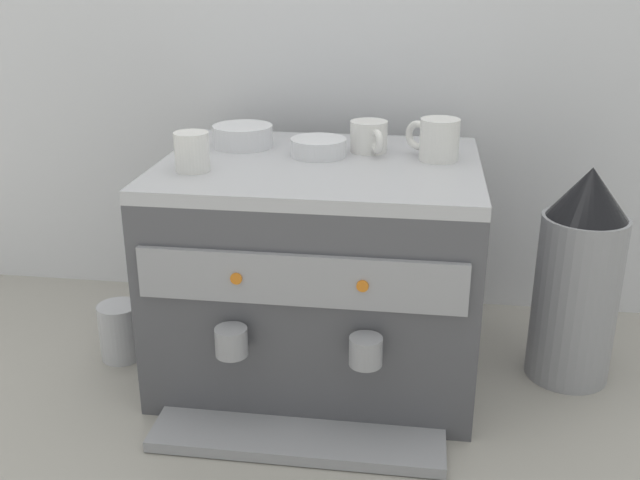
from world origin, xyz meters
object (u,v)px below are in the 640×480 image
object	(u,v)px
espresso_machine	(320,268)
ceramic_bowl_0	(243,136)
coffee_grinder	(578,279)
milk_pitcher	(120,331)
ceramic_cup_1	(192,151)
ceramic_bowl_1	(319,148)
ceramic_cup_2	(437,139)
ceramic_cup_0	(369,137)

from	to	relation	value
espresso_machine	ceramic_bowl_0	bearing A→B (deg)	149.85
coffee_grinder	milk_pitcher	bearing A→B (deg)	-176.19
ceramic_cup_1	milk_pitcher	bearing A→B (deg)	164.91
espresso_machine	ceramic_cup_1	xyz separation A→B (m)	(-0.22, -0.09, 0.25)
espresso_machine	ceramic_bowl_0	world-z (taller)	ceramic_bowl_0
espresso_machine	ceramic_bowl_0	size ratio (longest dim) A/B	4.95
ceramic_bowl_0	ceramic_bowl_1	world-z (taller)	ceramic_bowl_0
ceramic_cup_2	coffee_grinder	bearing A→B (deg)	-4.96
espresso_machine	milk_pitcher	xyz separation A→B (m)	(-0.42, -0.04, -0.15)
ceramic_cup_2	ceramic_cup_0	bearing A→B (deg)	162.98
ceramic_bowl_1	milk_pitcher	size ratio (longest dim) A/B	0.90
ceramic_cup_0	coffee_grinder	distance (m)	0.49
ceramic_bowl_0	milk_pitcher	world-z (taller)	ceramic_bowl_0
espresso_machine	ceramic_cup_2	world-z (taller)	ceramic_cup_2
espresso_machine	ceramic_cup_0	xyz separation A→B (m)	(0.09, 0.09, 0.25)
coffee_grinder	ceramic_bowl_1	bearing A→B (deg)	177.69
coffee_grinder	ceramic_cup_0	bearing A→B (deg)	171.12
ceramic_cup_1	ceramic_cup_2	size ratio (longest dim) A/B	0.91
espresso_machine	ceramic_bowl_0	xyz separation A→B (m)	(-0.17, 0.10, 0.24)
ceramic_cup_1	ceramic_bowl_1	distance (m)	0.25
milk_pitcher	ceramic_cup_1	bearing A→B (deg)	-15.09
espresso_machine	milk_pitcher	world-z (taller)	espresso_machine
ceramic_bowl_0	milk_pitcher	xyz separation A→B (m)	(-0.25, -0.14, -0.39)
espresso_machine	ceramic_cup_0	world-z (taller)	ceramic_cup_0
ceramic_cup_1	coffee_grinder	xyz separation A→B (m)	(0.72, 0.11, -0.26)
ceramic_cup_0	milk_pitcher	xyz separation A→B (m)	(-0.50, -0.13, -0.40)
ceramic_bowl_0	coffee_grinder	world-z (taller)	ceramic_bowl_0
ceramic_cup_2	milk_pitcher	bearing A→B (deg)	-172.31
ceramic_cup_0	ceramic_bowl_0	xyz separation A→B (m)	(-0.26, 0.01, -0.01)
ceramic_cup_1	ceramic_bowl_0	bearing A→B (deg)	75.84
ceramic_cup_1	ceramic_bowl_1	xyz separation A→B (m)	(0.21, 0.14, -0.02)
ceramic_cup_1	ceramic_bowl_0	distance (m)	0.20
ceramic_bowl_0	espresso_machine	bearing A→B (deg)	-30.15
ceramic_cup_0	coffee_grinder	size ratio (longest dim) A/B	0.24
ceramic_cup_2	ceramic_bowl_1	world-z (taller)	ceramic_cup_2
ceramic_bowl_1	ceramic_cup_0	bearing A→B (deg)	25.05
coffee_grinder	ceramic_cup_1	bearing A→B (deg)	-170.98
coffee_grinder	milk_pitcher	world-z (taller)	coffee_grinder
ceramic_cup_0	milk_pitcher	distance (m)	0.66
ceramic_cup_2	ceramic_bowl_0	bearing A→B (deg)	172.70
ceramic_cup_0	ceramic_cup_1	size ratio (longest dim) A/B	1.09
espresso_machine	ceramic_cup_1	size ratio (longest dim) A/B	6.29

